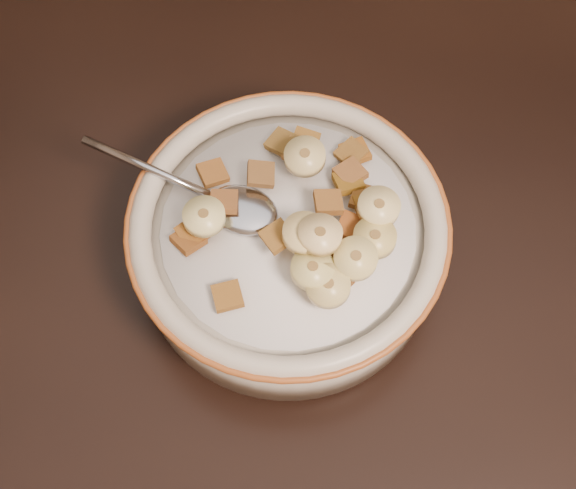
# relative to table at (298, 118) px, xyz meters

# --- Properties ---
(floor) EXTENTS (4.00, 4.50, 0.10)m
(floor) POSITION_rel_table_xyz_m (0.00, 0.00, -0.78)
(floor) COLOR #422816
(floor) RESTS_ON ground
(table) EXTENTS (1.42, 0.93, 0.04)m
(table) POSITION_rel_table_xyz_m (0.00, 0.00, 0.00)
(table) COLOR black
(table) RESTS_ON floor
(cereal_bowl) EXTENTS (0.23, 0.23, 0.05)m
(cereal_bowl) POSITION_rel_table_xyz_m (0.02, -0.15, 0.05)
(cereal_bowl) COLOR #BCB198
(cereal_bowl) RESTS_ON table
(milk) EXTENTS (0.19, 0.19, 0.00)m
(milk) POSITION_rel_table_xyz_m (0.02, -0.15, 0.07)
(milk) COLOR white
(milk) RESTS_ON cereal_bowl
(spoon) EXTENTS (0.06, 0.05, 0.01)m
(spoon) POSITION_rel_table_xyz_m (-0.02, -0.14, 0.08)
(spoon) COLOR #A2A8B5
(spoon) RESTS_ON cereal_bowl
(cereal_square_0) EXTENTS (0.02, 0.02, 0.01)m
(cereal_square_0) POSITION_rel_table_xyz_m (0.07, -0.15, 0.09)
(cereal_square_0) COLOR brown
(cereal_square_0) RESTS_ON milk
(cereal_square_1) EXTENTS (0.02, 0.02, 0.01)m
(cereal_square_1) POSITION_rel_table_xyz_m (0.05, -0.17, 0.09)
(cereal_square_1) COLOR brown
(cereal_square_1) RESTS_ON milk
(cereal_square_2) EXTENTS (0.02, 0.02, 0.01)m
(cereal_square_2) POSITION_rel_table_xyz_m (0.02, -0.09, 0.09)
(cereal_square_2) COLOR brown
(cereal_square_2) RESTS_ON milk
(cereal_square_3) EXTENTS (0.03, 0.03, 0.01)m
(cereal_square_3) POSITION_rel_table_xyz_m (0.00, -0.08, 0.08)
(cereal_square_3) COLOR brown
(cereal_square_3) RESTS_ON milk
(cereal_square_4) EXTENTS (0.03, 0.03, 0.01)m
(cereal_square_4) POSITION_rel_table_xyz_m (0.06, -0.08, 0.08)
(cereal_square_4) COLOR olive
(cereal_square_4) RESTS_ON milk
(cereal_square_5) EXTENTS (0.03, 0.03, 0.01)m
(cereal_square_5) POSITION_rel_table_xyz_m (-0.05, -0.17, 0.08)
(cereal_square_5) COLOR brown
(cereal_square_5) RESTS_ON milk
(cereal_square_6) EXTENTS (0.02, 0.02, 0.01)m
(cereal_square_6) POSITION_rel_table_xyz_m (-0.01, -0.12, 0.09)
(cereal_square_6) COLOR brown
(cereal_square_6) RESTS_ON milk
(cereal_square_7) EXTENTS (0.03, 0.03, 0.01)m
(cereal_square_7) POSITION_rel_table_xyz_m (0.06, -0.08, 0.08)
(cereal_square_7) COLOR brown
(cereal_square_7) RESTS_ON milk
(cereal_square_8) EXTENTS (0.03, 0.03, 0.01)m
(cereal_square_8) POSITION_rel_table_xyz_m (-0.05, -0.18, 0.08)
(cereal_square_8) COLOR brown
(cereal_square_8) RESTS_ON milk
(cereal_square_9) EXTENTS (0.03, 0.03, 0.01)m
(cereal_square_9) POSITION_rel_table_xyz_m (0.06, -0.11, 0.09)
(cereal_square_9) COLOR #8D6019
(cereal_square_9) RESTS_ON milk
(cereal_square_10) EXTENTS (0.03, 0.03, 0.01)m
(cereal_square_10) POSITION_rel_table_xyz_m (0.08, -0.13, 0.09)
(cereal_square_10) COLOR brown
(cereal_square_10) RESTS_ON milk
(cereal_square_11) EXTENTS (0.03, 0.03, 0.01)m
(cereal_square_11) POSITION_rel_table_xyz_m (-0.01, -0.22, 0.08)
(cereal_square_11) COLOR #955D24
(cereal_square_11) RESTS_ON milk
(cereal_square_12) EXTENTS (0.03, 0.03, 0.01)m
(cereal_square_12) POSITION_rel_table_xyz_m (0.05, -0.13, 0.09)
(cereal_square_12) COLOR olive
(cereal_square_12) RESTS_ON milk
(cereal_square_13) EXTENTS (0.03, 0.03, 0.01)m
(cereal_square_13) POSITION_rel_table_xyz_m (0.02, -0.17, 0.10)
(cereal_square_13) COLOR olive
(cereal_square_13) RESTS_ON milk
(cereal_square_14) EXTENTS (0.03, 0.03, 0.01)m
(cereal_square_14) POSITION_rel_table_xyz_m (0.08, -0.13, 0.09)
(cereal_square_14) COLOR brown
(cereal_square_14) RESTS_ON milk
(cereal_square_15) EXTENTS (0.03, 0.03, 0.01)m
(cereal_square_15) POSITION_rel_table_xyz_m (-0.04, -0.12, 0.08)
(cereal_square_15) COLOR brown
(cereal_square_15) RESTS_ON milk
(cereal_square_16) EXTENTS (0.03, 0.03, 0.01)m
(cereal_square_16) POSITION_rel_table_xyz_m (0.06, -0.19, 0.09)
(cereal_square_16) COLOR brown
(cereal_square_16) RESTS_ON milk
(cereal_square_17) EXTENTS (0.02, 0.02, 0.01)m
(cereal_square_17) POSITION_rel_table_xyz_m (0.07, -0.12, 0.08)
(cereal_square_17) COLOR brown
(cereal_square_17) RESTS_ON milk
(cereal_square_18) EXTENTS (0.02, 0.02, 0.01)m
(cereal_square_18) POSITION_rel_table_xyz_m (0.02, -0.08, 0.08)
(cereal_square_18) COLOR brown
(cereal_square_18) RESTS_ON milk
(cereal_square_19) EXTENTS (0.02, 0.02, 0.01)m
(cereal_square_19) POSITION_rel_table_xyz_m (-0.03, -0.15, 0.09)
(cereal_square_19) COLOR brown
(cereal_square_19) RESTS_ON milk
(cereal_square_20) EXTENTS (0.03, 0.03, 0.01)m
(cereal_square_20) POSITION_rel_table_xyz_m (0.05, -0.17, 0.09)
(cereal_square_20) COLOR brown
(cereal_square_20) RESTS_ON milk
(cereal_square_21) EXTENTS (0.03, 0.03, 0.01)m
(cereal_square_21) POSITION_rel_table_xyz_m (0.06, -0.10, 0.09)
(cereal_square_21) COLOR #9A6632
(cereal_square_21) RESTS_ON milk
(cereal_square_22) EXTENTS (0.03, 0.03, 0.01)m
(cereal_square_22) POSITION_rel_table_xyz_m (0.08, -0.15, 0.09)
(cereal_square_22) COLOR #995D1A
(cereal_square_22) RESTS_ON milk
(banana_slice_0) EXTENTS (0.04, 0.04, 0.01)m
(banana_slice_0) POSITION_rel_table_xyz_m (0.03, -0.17, 0.11)
(banana_slice_0) COLOR beige
(banana_slice_0) RESTS_ON milk
(banana_slice_1) EXTENTS (0.03, 0.03, 0.01)m
(banana_slice_1) POSITION_rel_table_xyz_m (0.08, -0.16, 0.10)
(banana_slice_1) COLOR #E5CF79
(banana_slice_1) RESTS_ON milk
(banana_slice_2) EXTENTS (0.04, 0.04, 0.01)m
(banana_slice_2) POSITION_rel_table_xyz_m (0.05, -0.17, 0.11)
(banana_slice_2) COLOR beige
(banana_slice_2) RESTS_ON milk
(banana_slice_3) EXTENTS (0.04, 0.04, 0.01)m
(banana_slice_3) POSITION_rel_table_xyz_m (-0.04, -0.16, 0.09)
(banana_slice_3) COLOR #FFF3A7
(banana_slice_3) RESTS_ON milk
(banana_slice_4) EXTENTS (0.04, 0.04, 0.01)m
(banana_slice_4) POSITION_rel_table_xyz_m (0.02, -0.10, 0.10)
(banana_slice_4) COLOR beige
(banana_slice_4) RESTS_ON milk
(banana_slice_5) EXTENTS (0.03, 0.03, 0.01)m
(banana_slice_5) POSITION_rel_table_xyz_m (0.08, -0.13, 0.10)
(banana_slice_5) COLOR #FADE8F
(banana_slice_5) RESTS_ON milk
(banana_slice_6) EXTENTS (0.03, 0.04, 0.01)m
(banana_slice_6) POSITION_rel_table_xyz_m (0.05, -0.19, 0.10)
(banana_slice_6) COLOR #D7C669
(banana_slice_6) RESTS_ON milk
(banana_slice_7) EXTENTS (0.04, 0.04, 0.01)m
(banana_slice_7) POSITION_rel_table_xyz_m (0.06, -0.20, 0.10)
(banana_slice_7) COLOR #E8D57E
(banana_slice_7) RESTS_ON milk
(banana_slice_8) EXTENTS (0.04, 0.04, 0.01)m
(banana_slice_8) POSITION_rel_table_xyz_m (0.07, -0.18, 0.10)
(banana_slice_8) COLOR #D3C284
(banana_slice_8) RESTS_ON milk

